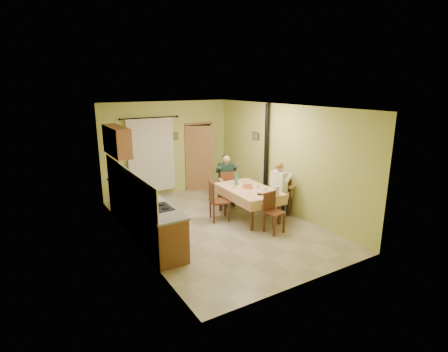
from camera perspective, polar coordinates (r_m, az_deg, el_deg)
floor at (r=8.52m, az=-1.10°, el=-7.87°), size 4.00×6.00×0.01m
room_shell at (r=8.00m, az=-1.16°, el=4.25°), size 4.04×6.04×2.82m
kitchen_run at (r=8.05m, az=-13.20°, el=-5.98°), size 0.64×3.64×1.56m
upper_cabinets at (r=8.87m, az=-17.12°, el=5.49°), size 0.35×1.40×0.70m
curtain at (r=10.48m, az=-11.77°, el=3.36°), size 1.70×0.07×2.22m
doorway at (r=11.11m, az=-4.01°, el=3.16°), size 0.96×0.43×2.15m
dining_table at (r=8.85m, az=4.02°, el=-4.40°), size 1.12×1.80×0.76m
tableware at (r=8.67m, az=4.56°, el=-1.81°), size 0.83×1.66×0.33m
chair_far at (r=9.77m, az=0.43°, el=-3.05°), size 0.53×0.53×0.99m
chair_near at (r=8.06m, az=8.11°, el=-7.16°), size 0.42×0.42×0.93m
chair_right at (r=9.06m, az=8.99°, el=-4.69°), size 0.50×0.50×0.99m
chair_left at (r=8.69m, az=-0.84°, el=-5.35°), size 0.55×0.55×1.00m
man_far at (r=9.62m, az=0.41°, el=0.31°), size 0.64×0.56×1.39m
man_right at (r=8.87m, az=9.08°, el=-1.13°), size 0.53×0.62×1.39m
stove_flue at (r=9.70m, az=6.82°, el=1.21°), size 0.24×0.24×2.80m
picture_back at (r=10.75m, az=-8.00°, el=6.44°), size 0.19×0.03×0.23m
picture_right at (r=10.06m, az=5.18°, el=6.53°), size 0.03×0.31×0.21m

